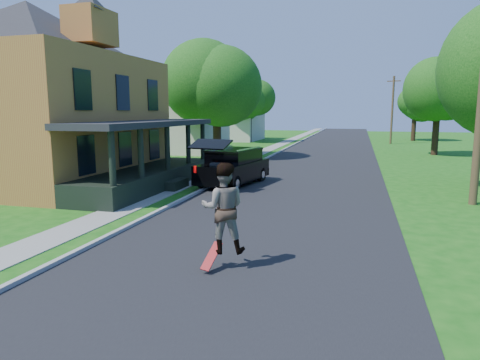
# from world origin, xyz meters

# --- Properties ---
(ground) EXTENTS (140.00, 140.00, 0.00)m
(ground) POSITION_xyz_m (0.00, 0.00, 0.00)
(ground) COLOR #155511
(ground) RESTS_ON ground
(street) EXTENTS (8.00, 120.00, 0.02)m
(street) POSITION_xyz_m (0.00, 20.00, 0.00)
(street) COLOR black
(street) RESTS_ON ground
(curb) EXTENTS (0.15, 120.00, 0.12)m
(curb) POSITION_xyz_m (-4.05, 20.00, 0.00)
(curb) COLOR #999994
(curb) RESTS_ON ground
(sidewalk) EXTENTS (1.30, 120.00, 0.03)m
(sidewalk) POSITION_xyz_m (-5.60, 20.00, 0.00)
(sidewalk) COLOR gray
(sidewalk) RESTS_ON ground
(front_walk) EXTENTS (6.50, 1.20, 0.03)m
(front_walk) POSITION_xyz_m (-9.50, 6.00, 0.00)
(front_walk) COLOR gray
(front_walk) RESTS_ON ground
(main_house) EXTENTS (15.56, 15.56, 10.10)m
(main_house) POSITION_xyz_m (-12.80, 5.99, 4.92)
(main_house) COLOR #B47C34
(main_house) RESTS_ON ground
(neighbor_house_mid) EXTENTS (12.78, 12.78, 8.30)m
(neighbor_house_mid) POSITION_xyz_m (-13.50, 24.00, 4.19)
(neighbor_house_mid) COLOR beige
(neighbor_house_mid) RESTS_ON ground
(neighbor_house_far) EXTENTS (12.78, 12.78, 8.30)m
(neighbor_house_far) POSITION_xyz_m (-13.50, 40.00, 4.19)
(neighbor_house_far) COLOR beige
(neighbor_house_far) RESTS_ON ground
(black_suv) EXTENTS (2.69, 5.25, 2.34)m
(black_suv) POSITION_xyz_m (-3.20, 7.86, 0.89)
(black_suv) COLOR black
(black_suv) RESTS_ON ground
(skateboarder) EXTENTS (1.17, 1.01, 2.06)m
(skateboarder) POSITION_xyz_m (-0.22, -3.00, 1.40)
(skateboarder) COLOR black
(skateboarder) RESTS_ON ground
(skateboard) EXTENTS (0.33, 0.67, 0.50)m
(skateboard) POSITION_xyz_m (-0.40, -3.31, 0.32)
(skateboard) COLOR #9C0D0D
(skateboard) RESTS_ON ground
(tree_left_mid) EXTENTS (7.88, 7.64, 9.91)m
(tree_left_mid) POSITION_xyz_m (-8.00, 19.53, 6.38)
(tree_left_mid) COLOR black
(tree_left_mid) RESTS_ON ground
(tree_left_far) EXTENTS (6.82, 6.55, 8.14)m
(tree_left_far) POSITION_xyz_m (-9.77, 36.57, 5.26)
(tree_left_far) COLOR black
(tree_left_far) RESTS_ON ground
(tree_right_mid) EXTENTS (5.10, 4.91, 7.63)m
(tree_right_mid) POSITION_xyz_m (8.67, 26.41, 5.03)
(tree_right_mid) COLOR black
(tree_right_mid) RESTS_ON ground
(tree_right_far) EXTENTS (6.80, 6.55, 8.33)m
(tree_right_far) POSITION_xyz_m (8.99, 44.48, 5.51)
(tree_right_far) COLOR black
(tree_right_far) RESTS_ON ground
(utility_pole_far) EXTENTS (1.41, 0.57, 7.37)m
(utility_pole_far) POSITION_xyz_m (6.04, 38.35, 3.81)
(utility_pole_far) COLOR #503725
(utility_pole_far) RESTS_ON ground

